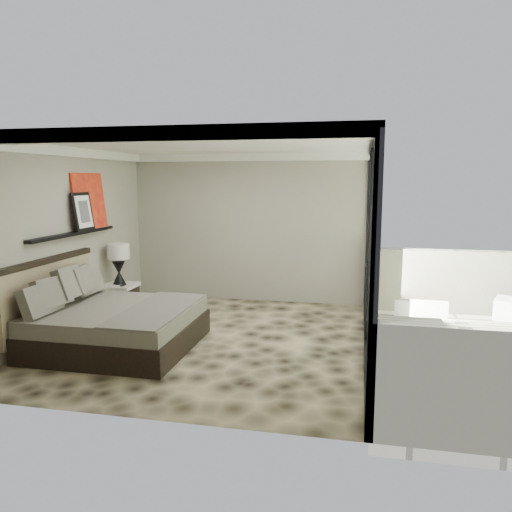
% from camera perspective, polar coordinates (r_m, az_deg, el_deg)
% --- Properties ---
extents(floor, '(5.00, 5.00, 0.00)m').
position_cam_1_polar(floor, '(7.45, -5.28, -9.45)').
color(floor, black).
rests_on(floor, ground).
extents(ceiling, '(4.50, 5.00, 0.02)m').
position_cam_1_polar(ceiling, '(7.09, -5.60, 12.49)').
color(ceiling, silver).
rests_on(ceiling, back_wall).
extents(back_wall, '(4.50, 0.02, 2.80)m').
position_cam_1_polar(back_wall, '(9.53, -0.95, 3.20)').
color(back_wall, gray).
rests_on(back_wall, floor).
extents(left_wall, '(0.02, 5.00, 2.80)m').
position_cam_1_polar(left_wall, '(8.09, -20.75, 1.64)').
color(left_wall, gray).
rests_on(left_wall, floor).
extents(glass_wall, '(0.08, 5.00, 2.80)m').
position_cam_1_polar(glass_wall, '(6.81, 12.93, 0.74)').
color(glass_wall, white).
rests_on(glass_wall, floor).
extents(terrace_slab, '(3.00, 5.00, 0.12)m').
position_cam_1_polar(terrace_slab, '(7.34, 24.53, -11.01)').
color(terrace_slab, silver).
rests_on(terrace_slab, ground).
extents(picture_ledge, '(0.12, 2.20, 0.05)m').
position_cam_1_polar(picture_ledge, '(8.14, -20.05, 2.42)').
color(picture_ledge, black).
rests_on(picture_ledge, left_wall).
extents(bed, '(2.12, 2.05, 1.17)m').
position_cam_1_polar(bed, '(7.31, -16.27, -7.32)').
color(bed, black).
rests_on(bed, floor).
extents(nightstand, '(0.59, 0.59, 0.55)m').
position_cam_1_polar(nightstand, '(9.05, -15.28, -4.64)').
color(nightstand, black).
rests_on(nightstand, floor).
extents(table_lamp, '(0.38, 0.38, 0.70)m').
position_cam_1_polar(table_lamp, '(8.95, -15.45, -0.27)').
color(table_lamp, black).
rests_on(table_lamp, nightstand).
extents(abstract_canvas, '(0.13, 0.90, 0.90)m').
position_cam_1_polar(abstract_canvas, '(8.53, -18.53, 5.97)').
color(abstract_canvas, '#B5440F').
rests_on(abstract_canvas, picture_ledge).
extents(framed_print, '(0.11, 0.50, 0.60)m').
position_cam_1_polar(framed_print, '(8.26, -19.18, 4.82)').
color(framed_print, black).
rests_on(framed_print, picture_ledge).
extents(ottoman, '(0.63, 0.63, 0.49)m').
position_cam_1_polar(ottoman, '(8.73, 27.21, -6.00)').
color(ottoman, white).
rests_on(ottoman, terrace_slab).
extents(lounger, '(0.80, 1.52, 0.58)m').
position_cam_1_polar(lounger, '(7.12, 18.58, -9.22)').
color(lounger, white).
rests_on(lounger, terrace_slab).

